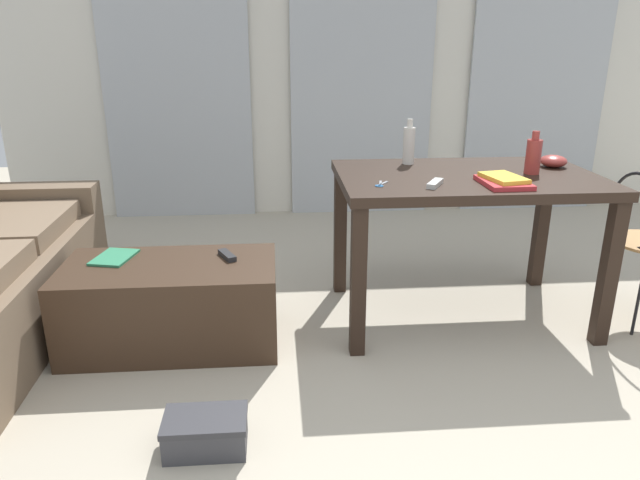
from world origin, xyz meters
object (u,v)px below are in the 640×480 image
at_px(coffee_table, 172,304).
at_px(scissors, 381,185).
at_px(tv_remote_primary, 227,255).
at_px(bottle_near, 533,156).
at_px(bottle_far, 409,145).
at_px(tv_remote_on_table, 435,183).
at_px(craft_table, 466,194).
at_px(shoebox, 206,432).
at_px(magazine, 114,257).
at_px(bowl, 553,161).
at_px(book_stack, 504,181).

distance_m(coffee_table, scissors, 1.18).
distance_m(coffee_table, tv_remote_primary, 0.36).
relative_size(bottle_near, bottle_far, 0.89).
bearing_deg(tv_remote_on_table, bottle_near, 51.50).
height_order(coffee_table, craft_table, craft_table).
bearing_deg(bottle_near, bottle_far, 153.35).
relative_size(tv_remote_on_table, shoebox, 0.50).
bearing_deg(magazine, bowl, 18.55).
distance_m(craft_table, shoebox, 1.74).
distance_m(scissors, tv_remote_primary, 0.83).
bearing_deg(book_stack, tv_remote_primary, 175.15).
bearing_deg(tv_remote_on_table, craft_table, 75.08).
distance_m(bottle_near, tv_remote_on_table, 0.61).
xyz_separation_m(tv_remote_on_table, magazine, (-1.56, 0.15, -0.38)).
bearing_deg(craft_table, coffee_table, -172.76).
bearing_deg(shoebox, scissors, 46.61).
height_order(craft_table, bottle_far, bottle_far).
bearing_deg(bottle_near, coffee_table, -174.48).
relative_size(bowl, scissors, 1.23).
bearing_deg(tv_remote_primary, coffee_table, 169.13).
xyz_separation_m(bowl, scissors, (-1.00, -0.33, -0.03)).
distance_m(bottle_near, magazine, 2.17).
bearing_deg(book_stack, craft_table, 112.41).
bearing_deg(book_stack, scissors, 176.28).
xyz_separation_m(coffee_table, tv_remote_on_table, (1.28, -0.04, 0.60)).
bearing_deg(coffee_table, tv_remote_on_table, -1.90).
distance_m(craft_table, bottle_far, 0.43).
relative_size(coffee_table, scissors, 9.02).
bearing_deg(bottle_near, bowl, 38.57).
bearing_deg(shoebox, bottle_near, 32.26).
xyz_separation_m(coffee_table, magazine, (-0.28, 0.10, 0.22)).
relative_size(bowl, tv_remote_primary, 0.95).
distance_m(bottle_near, book_stack, 0.33).
bearing_deg(bottle_far, craft_table, -48.01).
height_order(book_stack, shoebox, book_stack).
height_order(bowl, magazine, bowl).
bearing_deg(scissors, book_stack, -3.72).
height_order(scissors, magazine, scissors).
relative_size(coffee_table, tv_remote_on_table, 6.73).
distance_m(coffee_table, bottle_far, 1.51).
relative_size(coffee_table, craft_table, 0.78).
bearing_deg(bottle_near, book_stack, -136.63).
bearing_deg(magazine, bottle_near, 15.09).
distance_m(tv_remote_primary, shoebox, 0.97).
bearing_deg(bowl, tv_remote_on_table, -153.91).
bearing_deg(book_stack, magazine, 175.55).
bearing_deg(coffee_table, shoebox, -73.75).
bearing_deg(bowl, bottle_far, 169.32).
bearing_deg(magazine, tv_remote_primary, 9.62).
height_order(scissors, tv_remote_primary, scissors).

